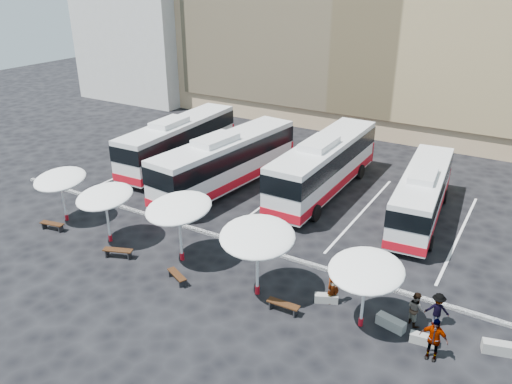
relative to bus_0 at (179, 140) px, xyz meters
The scene contains 25 objects.
ground 13.22m from the bus_0, 42.64° to the right, with size 120.00×120.00×0.00m, color black.
apartment_block 27.45m from the bus_0, 133.84° to the left, with size 14.00×14.00×18.00m, color beige.
curb_divider 12.88m from the bus_0, 40.98° to the right, with size 34.00×0.25×0.15m, color black.
bay_lines 9.86m from the bus_0, ahead, with size 24.15×12.00×0.01m.
bus_0 is the anchor object (origin of this frame).
bus_1 6.26m from the bus_0, 18.97° to the right, with size 4.05×13.20×4.12m.
bus_2 12.15m from the bus_0, ahead, with size 3.10×13.04×4.14m.
bus_3 19.00m from the bus_0, ahead, with size 3.39×11.24×3.51m.
sunshade_0 11.42m from the bus_0, 89.42° to the right, with size 3.53×3.57×3.25m.
sunshade_1 12.72m from the bus_0, 69.62° to the right, with size 3.59×3.63×3.31m.
sunshade_2 14.72m from the bus_0, 50.85° to the right, with size 4.38×4.41×3.65m.
sunshade_3 18.69m from the bus_0, 39.80° to the right, with size 4.67×4.70×3.69m.
sunshade_4 22.68m from the bus_0, 30.90° to the right, with size 3.32×3.36×3.35m.
wood_bench_0 12.84m from the bus_0, 87.97° to the right, with size 1.56×0.70×0.46m.
wood_bench_1 14.46m from the bus_0, 64.66° to the right, with size 1.66×0.99×0.50m.
wood_bench_2 16.81m from the bus_0, 51.75° to the right, with size 1.47×0.94×0.44m.
wood_bench_3 20.46m from the bus_0, 37.99° to the right, with size 1.56×0.46×0.47m.
conc_bench_0 20.64m from the bus_0, 31.86° to the right, with size 1.09×0.36×0.41m, color gray.
conc_bench_1 23.50m from the bus_0, 28.31° to the right, with size 1.29×0.43×0.49m, color gray.
conc_bench_2 24.94m from the bus_0, 27.28° to the right, with size 1.11×0.37×0.42m, color gray.
conc_bench_3 27.04m from the bus_0, 22.66° to the right, with size 1.33×0.44×0.50m, color gray.
passenger_0 20.76m from the bus_0, 31.23° to the right, with size 0.66×0.44×1.82m, color black.
passenger_1 23.82m from the bus_0, 25.75° to the right, with size 0.79×0.61×1.62m, color black.
passenger_2 25.64m from the bus_0, 28.22° to the right, with size 1.12×0.47×1.92m, color black.
passenger_3 24.37m from the bus_0, 23.98° to the right, with size 1.03×0.59×1.60m, color black.
Camera 1 is at (14.97, -20.33, 14.33)m, focal length 35.00 mm.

